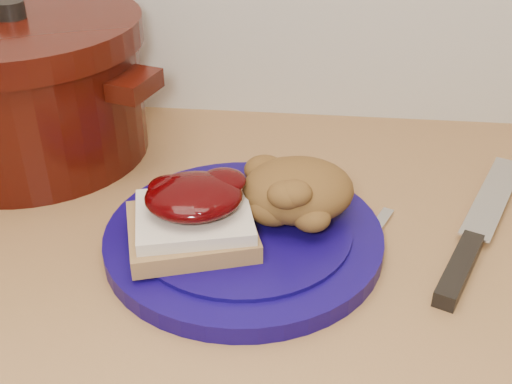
# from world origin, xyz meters

# --- Properties ---
(plate) EXTENTS (0.32, 0.32, 0.02)m
(plate) POSITION_xyz_m (0.05, 1.49, 0.91)
(plate) COLOR #0E054A
(plate) RESTS_ON wood_countertop
(sandwich) EXTENTS (0.14, 0.13, 0.06)m
(sandwich) POSITION_xyz_m (0.01, 1.47, 0.95)
(sandwich) COLOR olive
(sandwich) RESTS_ON plate
(stuffing_mound) EXTENTS (0.13, 0.12, 0.06)m
(stuffing_mound) POSITION_xyz_m (0.10, 1.52, 0.95)
(stuffing_mound) COLOR brown
(stuffing_mound) RESTS_ON plate
(chef_knife) EXTENTS (0.14, 0.27, 0.02)m
(chef_knife) POSITION_xyz_m (0.27, 1.50, 0.91)
(chef_knife) COLOR black
(chef_knife) RESTS_ON wood_countertop
(butter_knife) EXTENTS (0.07, 0.14, 0.00)m
(butter_knife) POSITION_xyz_m (0.17, 1.49, 0.90)
(butter_knife) COLOR silver
(butter_knife) RESTS_ON wood_countertop
(dutch_oven) EXTENTS (0.36, 0.36, 0.18)m
(dutch_oven) POSITION_xyz_m (-0.23, 1.66, 0.98)
(dutch_oven) COLOR black
(dutch_oven) RESTS_ON wood_countertop
(pepper_grinder) EXTENTS (0.05, 0.05, 0.12)m
(pepper_grinder) POSITION_xyz_m (-0.28, 1.70, 0.96)
(pepper_grinder) COLOR black
(pepper_grinder) RESTS_ON wood_countertop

